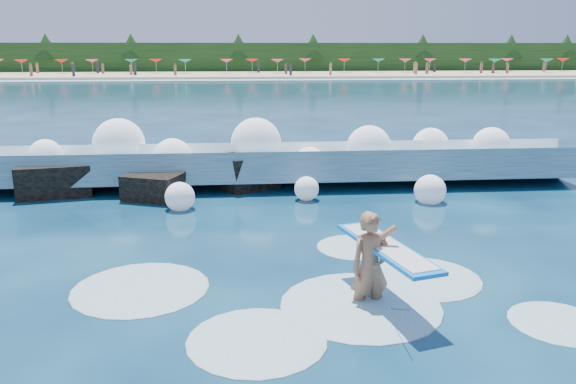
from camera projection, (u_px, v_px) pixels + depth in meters
name	position (u px, v px, depth m)	size (l,w,h in m)	color
ground	(217.00, 282.00, 10.53)	(200.00, 200.00, 0.00)	#07203B
beach	(237.00, 75.00, 85.73)	(140.00, 20.00, 0.40)	tan
wet_band	(237.00, 80.00, 75.16)	(140.00, 5.00, 0.08)	silver
treeline	(237.00, 58.00, 94.81)	(140.00, 4.00, 5.00)	black
breaking_wave	(277.00, 165.00, 18.16)	(18.89, 2.90, 1.63)	#326D7E
rock_cluster	(145.00, 180.00, 16.97)	(7.97, 3.10, 1.21)	black
surfer_with_board	(374.00, 263.00, 9.52)	(1.31, 3.07, 1.95)	#9A6648
wave_spray	(269.00, 151.00, 17.87)	(15.15, 4.60, 2.20)	white
surf_foam	(314.00, 297.00, 9.90)	(8.96, 5.81, 0.14)	silver
beach_umbrellas	(235.00, 61.00, 87.32)	(111.68, 6.66, 0.50)	red
beachgoers	(279.00, 69.00, 84.26)	(94.26, 13.20, 1.92)	#3F332D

